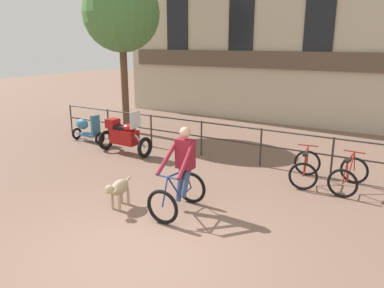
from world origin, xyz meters
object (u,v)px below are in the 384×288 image
(cyclist_with_bike, at_px, (181,175))
(parked_bicycle_mid_left, at_px, (349,176))
(dog, at_px, (118,188))
(parked_motorcycle, at_px, (124,136))
(parked_bicycle_near_lamp, at_px, (305,168))
(parked_scooter, at_px, (87,128))

(cyclist_with_bike, relative_size, parked_bicycle_mid_left, 1.47)
(dog, relative_size, parked_motorcycle, 0.51)
(cyclist_with_bike, height_order, parked_motorcycle, cyclist_with_bike)
(cyclist_with_bike, relative_size, parked_motorcycle, 0.99)
(dog, distance_m, parked_bicycle_near_lamp, 4.48)
(parked_bicycle_near_lamp, xyz_separation_m, parked_bicycle_mid_left, (0.99, -0.00, -0.00))
(parked_bicycle_mid_left, bearing_deg, dog, 46.11)
(parked_bicycle_mid_left, bearing_deg, parked_bicycle_near_lamp, 4.47)
(parked_bicycle_mid_left, bearing_deg, cyclist_with_bike, 51.11)
(dog, relative_size, parked_scooter, 0.67)
(parked_bicycle_near_lamp, height_order, parked_scooter, parked_scooter)
(cyclist_with_bike, distance_m, parked_bicycle_near_lamp, 3.37)
(cyclist_with_bike, height_order, dog, cyclist_with_bike)
(dog, xyz_separation_m, parked_motorcycle, (-2.50, 3.03, 0.14))
(parked_bicycle_near_lamp, bearing_deg, parked_bicycle_mid_left, 170.38)
(parked_bicycle_near_lamp, relative_size, parked_bicycle_mid_left, 1.04)
(parked_bicycle_near_lamp, bearing_deg, parked_scooter, -9.79)
(parked_motorcycle, height_order, parked_bicycle_mid_left, parked_motorcycle)
(cyclist_with_bike, distance_m, dog, 1.33)
(parked_bicycle_mid_left, distance_m, parked_scooter, 8.41)
(parked_bicycle_near_lamp, distance_m, parked_bicycle_mid_left, 0.99)
(cyclist_with_bike, distance_m, parked_scooter, 6.40)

